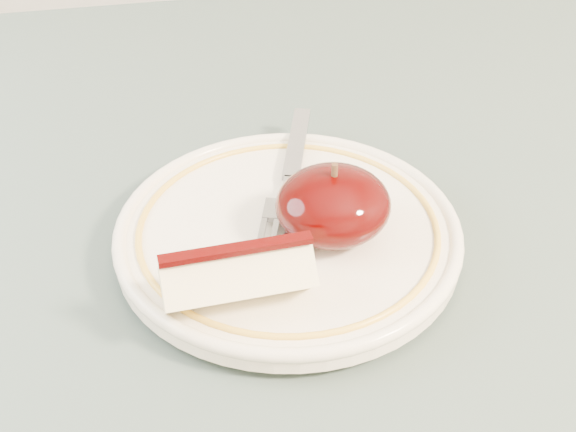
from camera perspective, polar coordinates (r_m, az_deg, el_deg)
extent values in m
cylinder|color=brown|center=(1.16, 17.52, -3.02)|extent=(0.05, 0.05, 0.71)
cube|color=#404F47|center=(0.51, 3.76, -6.32)|extent=(0.90, 0.90, 0.04)
cylinder|color=#F7E9CF|center=(0.52, 0.00, -2.18)|extent=(0.12, 0.12, 0.01)
cylinder|color=#F7E9CF|center=(0.51, 0.00, -1.41)|extent=(0.22, 0.22, 0.01)
torus|color=#F7E9CF|center=(0.51, 0.00, -0.98)|extent=(0.22, 0.22, 0.01)
torus|color=gold|center=(0.51, 0.00, -0.85)|extent=(0.19, 0.19, 0.00)
ellipsoid|color=black|center=(0.49, 3.23, 0.79)|extent=(0.07, 0.07, 0.04)
cylinder|color=#472D19|center=(0.48, 3.33, 3.14)|extent=(0.00, 0.00, 0.01)
cube|color=#FFF0BB|center=(0.45, -3.60, -4.36)|extent=(0.09, 0.04, 0.04)
cube|color=#340201|center=(0.43, -3.70, -2.38)|extent=(0.08, 0.01, 0.00)
cube|color=gray|center=(0.58, 0.64, 5.24)|extent=(0.04, 0.09, 0.00)
cube|color=gray|center=(0.53, 0.05, 1.93)|extent=(0.02, 0.03, 0.00)
cube|color=gray|center=(0.51, -0.23, 0.37)|extent=(0.03, 0.03, 0.00)
cube|color=gray|center=(0.49, 0.78, -1.67)|extent=(0.01, 0.04, 0.00)
cube|color=gray|center=(0.49, -0.13, -1.61)|extent=(0.01, 0.04, 0.00)
cube|color=gray|center=(0.49, -1.03, -1.55)|extent=(0.01, 0.04, 0.00)
cube|color=gray|center=(0.49, -1.93, -1.49)|extent=(0.01, 0.04, 0.00)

